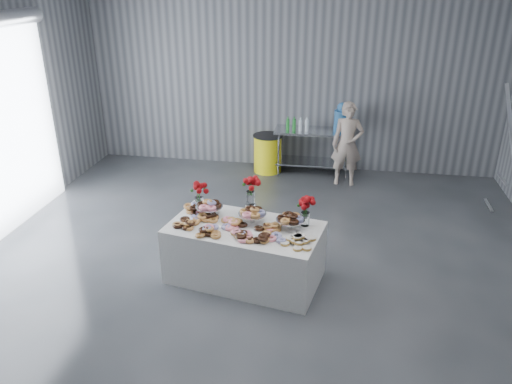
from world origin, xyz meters
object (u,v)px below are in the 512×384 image
prep_table (313,144)px  trash_barrel (268,153)px  display_table (245,253)px  person (347,144)px  water_jug (342,119)px

prep_table → trash_barrel: size_ratio=2.00×
display_table → person: (1.25, 3.44, 0.40)m
display_table → trash_barrel: (-0.28, 3.82, 0.00)m
display_table → trash_barrel: size_ratio=2.53×
person → water_jug: bearing=110.0°
water_jug → person: size_ratio=0.36×
prep_table → display_table: bearing=-99.2°
display_table → prep_table: bearing=80.8°
display_table → prep_table: (0.62, 3.82, 0.24)m
display_table → prep_table: 3.88m
water_jug → trash_barrel: (-1.39, 0.00, -0.77)m
water_jug → person: (0.14, -0.38, -0.37)m
person → display_table: bearing=-109.9°
prep_table → water_jug: bearing=-0.0°
trash_barrel → person: bearing=-13.9°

